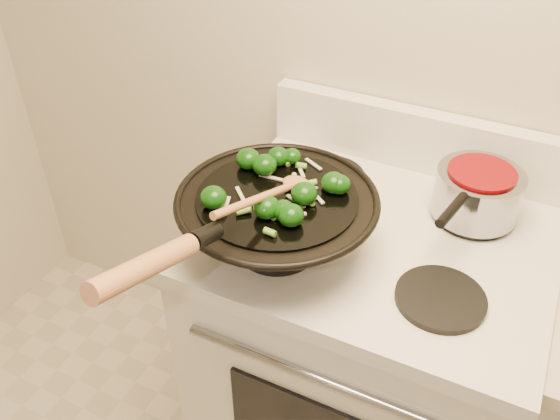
% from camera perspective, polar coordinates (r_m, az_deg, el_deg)
% --- Properties ---
extents(stove, '(0.78, 0.67, 1.08)m').
position_cam_1_polar(stove, '(1.68, 7.83, -13.85)').
color(stove, white).
rests_on(stove, ground).
extents(wok, '(0.43, 0.70, 0.29)m').
position_cam_1_polar(wok, '(1.24, -0.41, -0.88)').
color(wok, black).
rests_on(wok, stove).
extents(stirfry, '(0.26, 0.29, 0.05)m').
position_cam_1_polar(stirfry, '(1.21, 0.04, 2.43)').
color(stirfry, '#0C3A09').
rests_on(stirfry, wok).
extents(wooden_spoon, '(0.09, 0.28, 0.09)m').
position_cam_1_polar(wooden_spoon, '(1.17, -0.47, 1.76)').
color(wooden_spoon, '#B27246').
rests_on(wooden_spoon, wok).
extents(saucepan, '(0.20, 0.31, 0.11)m').
position_cam_1_polar(saucepan, '(1.42, 18.44, 1.60)').
color(saucepan, gray).
rests_on(saucepan, stove).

